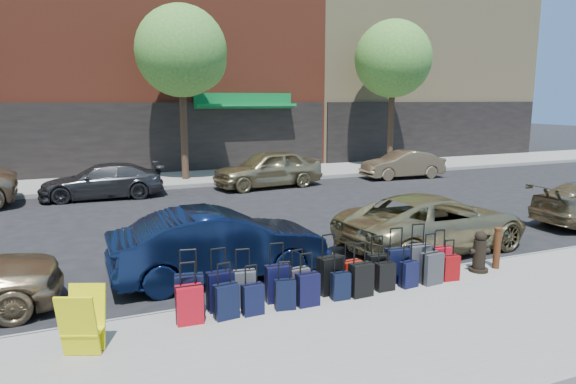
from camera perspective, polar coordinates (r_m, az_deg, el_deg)
name	(u,v)px	position (r m, az deg, el deg)	size (l,w,h in m)	color
ground	(243,236)	(13.59, -4.97, -4.88)	(120.00, 120.00, 0.00)	black
sidewalk_near	(381,337)	(8.01, 10.31, -15.54)	(60.00, 4.00, 0.15)	gray
sidewalk_far	(172,179)	(23.10, -12.76, 1.37)	(60.00, 4.00, 0.15)	gray
curb_near	(320,291)	(9.62, 3.57, -10.89)	(60.00, 0.08, 0.15)	gray
curb_far	(181,186)	(21.14, -11.76, 0.60)	(60.00, 0.08, 0.15)	gray
building_right	(384,17)	(36.88, 10.67, 18.57)	(15.00, 12.12, 18.00)	tan
tree_center	(185,54)	(22.55, -11.42, 14.82)	(3.80, 3.80, 7.27)	black
tree_right	(395,61)	(26.79, 11.86, 14.05)	(3.80, 3.80, 7.27)	black
suitcase_front_0	(189,295)	(8.44, -10.89, -11.16)	(0.48, 0.32, 1.07)	black
suitcase_front_1	(220,291)	(8.56, -7.53, -10.83)	(0.43, 0.25, 1.03)	black
suitcase_front_2	(244,288)	(8.69, -4.94, -10.60)	(0.43, 0.28, 0.97)	#404146
suitcase_front_3	(278,283)	(8.83, -1.15, -10.10)	(0.44, 0.26, 1.01)	black
suitcase_front_4	(299,283)	(8.99, 1.19, -10.06)	(0.37, 0.23, 0.86)	#3B3B40
suitcase_front_5	(330,275)	(9.19, 4.73, -9.18)	(0.47, 0.30, 1.07)	black
suitcase_front_6	(351,275)	(9.44, 7.05, -9.13)	(0.37, 0.22, 0.86)	#A6140A
suitcase_front_7	(378,269)	(9.75, 9.93, -8.46)	(0.40, 0.26, 0.92)	black
suitcase_front_8	(397,265)	(9.94, 12.01, -7.94)	(0.45, 0.28, 1.04)	black
suitcase_front_9	(419,262)	(10.19, 14.32, -7.52)	(0.47, 0.29, 1.07)	#38383D
suitcase_front_10	(441,261)	(10.56, 16.59, -7.31)	(0.39, 0.23, 0.89)	#B20B1C
suitcase_back_0	(189,305)	(8.17, -10.90, -12.18)	(0.41, 0.25, 0.96)	#AC0B19
suitcase_back_1	(226,301)	(8.26, -6.89, -11.95)	(0.39, 0.26, 0.89)	black
suitcase_back_2	(253,299)	(8.37, -3.95, -11.79)	(0.34, 0.21, 0.81)	black
suitcase_back_3	(285,294)	(8.55, -0.33, -11.30)	(0.36, 0.25, 0.80)	black
suitcase_back_4	(308,289)	(8.68, 2.19, -10.75)	(0.38, 0.22, 0.89)	black
suitcase_back_5	(340,286)	(8.99, 5.84, -10.33)	(0.33, 0.20, 0.76)	black
suitcase_back_6	(361,280)	(9.15, 8.11, -9.61)	(0.41, 0.24, 0.95)	black
suitcase_back_7	(385,276)	(9.49, 10.69, -9.20)	(0.35, 0.20, 0.83)	black
suitcase_back_8	(409,274)	(9.75, 13.28, -8.87)	(0.34, 0.22, 0.78)	black
suitcase_back_9	(432,268)	(10.00, 15.66, -8.15)	(0.42, 0.26, 0.96)	#323237
suitcase_back_10	(450,268)	(10.30, 17.56, -8.01)	(0.35, 0.23, 0.78)	maroon
fire_hydrant	(479,253)	(10.96, 20.50, -6.34)	(0.43, 0.37, 0.83)	black
bollard	(497,247)	(11.27, 22.21, -5.73)	(0.16, 0.16, 0.84)	#38190C
display_rack	(83,322)	(7.62, -21.86, -13.28)	(0.67, 0.70, 0.90)	yellow
car_near_1	(220,244)	(10.33, -7.59, -5.77)	(1.49, 4.27, 1.41)	#0C1735
car_near_2	(434,222)	(12.68, 15.88, -3.24)	(2.22, 4.81, 1.34)	tan
car_far_1	(102,181)	(19.75, -19.95, 1.14)	(1.75, 4.30, 1.25)	#37373A
car_far_2	(268,169)	(20.91, -2.27, 2.61)	(1.80, 4.47, 1.52)	tan
car_far_3	(403,164)	(23.94, 12.61, 3.01)	(1.32, 3.78, 1.25)	#8F7858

